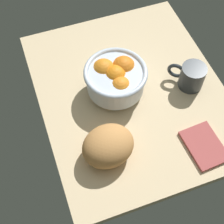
# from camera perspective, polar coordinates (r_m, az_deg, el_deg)

# --- Properties ---
(ground_plane) EXTENTS (0.74, 0.61, 0.03)m
(ground_plane) POSITION_cam_1_polar(r_m,az_deg,el_deg) (1.14, 3.27, 3.08)
(ground_plane) COLOR beige
(fruit_bowl) EXTENTS (0.20, 0.20, 0.12)m
(fruit_bowl) POSITION_cam_1_polar(r_m,az_deg,el_deg) (1.08, 0.61, 5.88)
(fruit_bowl) COLOR silver
(fruit_bowl) RESTS_ON ground
(bread_loaf) EXTENTS (0.16, 0.18, 0.10)m
(bread_loaf) POSITION_cam_1_polar(r_m,az_deg,el_deg) (0.97, -0.67, -5.78)
(bread_loaf) COLOR #C8894B
(bread_loaf) RESTS_ON ground
(napkin_folded) EXTENTS (0.15, 0.11, 0.01)m
(napkin_folded) POSITION_cam_1_polar(r_m,az_deg,el_deg) (1.05, 15.40, -5.56)
(napkin_folded) COLOR #AD4C4A
(napkin_folded) RESTS_ON ground
(mug) EXTENTS (0.10, 0.11, 0.09)m
(mug) POSITION_cam_1_polar(r_m,az_deg,el_deg) (1.14, 13.28, 5.92)
(mug) COLOR #292F34
(mug) RESTS_ON ground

